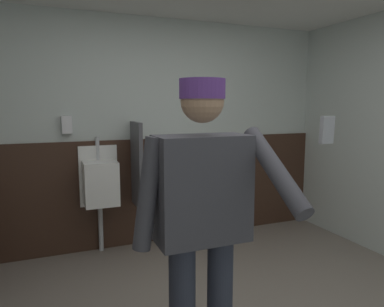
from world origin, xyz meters
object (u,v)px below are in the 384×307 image
(urinal_middle, at_px, (169,177))
(cell_phone, at_px, (327,130))
(soap_dispenser, at_px, (67,125))
(person, at_px, (202,215))
(urinal_left, at_px, (100,182))

(urinal_middle, relative_size, cell_phone, 11.27)
(soap_dispenser, bearing_deg, cell_phone, -72.57)
(person, bearing_deg, urinal_middle, 76.28)
(person, height_order, cell_phone, person)
(person, relative_size, cell_phone, 15.53)
(urinal_left, distance_m, cell_phone, 2.76)
(person, height_order, soap_dispenser, person)
(urinal_left, xyz_separation_m, urinal_middle, (0.75, 0.00, 0.00))
(person, distance_m, soap_dispenser, 2.31)
(urinal_middle, bearing_deg, person, -103.72)
(person, xyz_separation_m, cell_phone, (0.32, -0.50, 0.47))
(urinal_middle, xyz_separation_m, cell_phone, (-0.19, -2.60, 0.70))
(urinal_middle, height_order, cell_phone, cell_phone)
(cell_phone, bearing_deg, person, 119.58)
(urinal_middle, xyz_separation_m, soap_dispenser, (-1.05, 0.12, 0.60))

